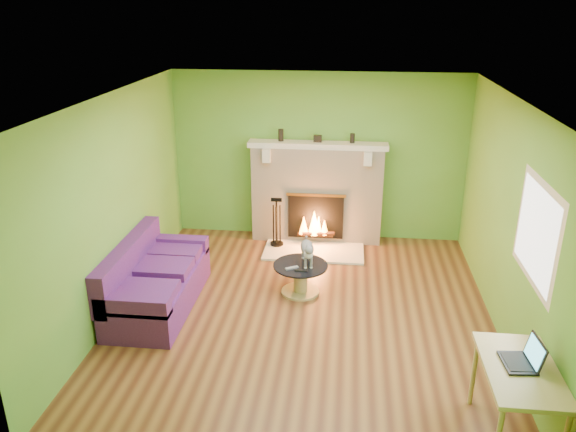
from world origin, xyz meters
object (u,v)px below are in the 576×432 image
(desk, at_px, (520,377))
(cat, at_px, (307,251))
(sofa, at_px, (154,282))
(coffee_table, at_px, (300,277))

(desk, distance_m, cat, 3.16)
(sofa, xyz_separation_m, coffee_table, (1.77, 0.52, -0.09))
(coffee_table, xyz_separation_m, cat, (0.08, 0.05, 0.35))
(coffee_table, bearing_deg, sofa, -163.63)
(sofa, relative_size, cat, 3.19)
(sofa, bearing_deg, coffee_table, 16.37)
(sofa, height_order, cat, sofa)
(sofa, distance_m, cat, 1.95)
(coffee_table, bearing_deg, desk, -50.02)
(coffee_table, distance_m, cat, 0.36)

